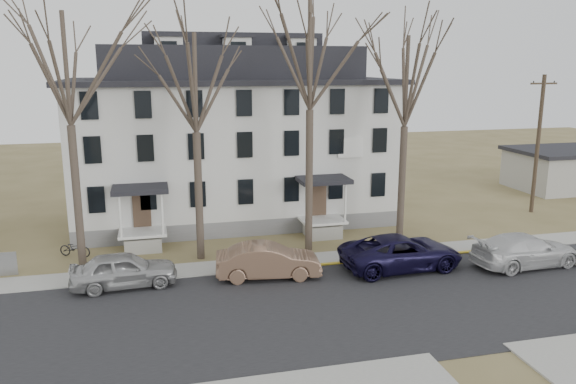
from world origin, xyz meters
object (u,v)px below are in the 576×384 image
object	(u,v)px
tree_mid_left	(194,76)
utility_pole_far	(538,143)
tree_center	(310,46)
car_silver	(124,271)
tree_mid_right	(407,75)
car_white	(525,251)
tree_far_left	(65,60)
car_tan	(268,262)
bicycle_left	(75,249)
car_navy	(401,253)
boarding_house	(232,138)

from	to	relation	value
tree_mid_left	utility_pole_far	bearing A→B (deg)	10.13
tree_center	car_silver	size ratio (longest dim) A/B	3.04
tree_mid_right	car_white	world-z (taller)	tree_mid_right
tree_mid_left	car_silver	world-z (taller)	tree_mid_left
tree_far_left	car_tan	size ratio (longest dim) A/B	2.72
tree_far_left	car_white	xyz separation A→B (m)	(22.06, -5.21, -9.51)
utility_pole_far	bicycle_left	size ratio (longest dim) A/B	5.32
tree_far_left	car_navy	size ratio (longest dim) A/B	2.22
car_tan	car_navy	world-z (taller)	car_navy
car_navy	bicycle_left	size ratio (longest dim) A/B	3.47
tree_mid_right	car_white	distance (m)	11.17
utility_pole_far	bicycle_left	bearing A→B (deg)	-175.37
boarding_house	tree_far_left	world-z (taller)	tree_far_left
utility_pole_far	car_navy	xyz separation A→B (m)	(-13.79, -8.27, -4.04)
tree_mid_left	car_navy	distance (m)	13.68
boarding_house	tree_center	bearing A→B (deg)	-69.80
tree_far_left	utility_pole_far	bearing A→B (deg)	8.10
car_navy	tree_center	bearing A→B (deg)	39.90
boarding_house	tree_mid_right	xyz separation A→B (m)	(8.50, -8.15, 4.22)
car_navy	car_white	world-z (taller)	car_navy
tree_mid_left	car_white	distance (m)	19.03
tree_center	tree_mid_right	distance (m)	5.70
boarding_house	car_tan	size ratio (longest dim) A/B	4.12
car_white	tree_far_left	bearing A→B (deg)	72.69
tree_center	utility_pole_far	distance (m)	19.03
tree_mid_right	utility_pole_far	distance (m)	13.55
car_silver	car_white	size ratio (longest dim) A/B	0.84
car_white	bicycle_left	world-z (taller)	car_white
car_navy	car_white	size ratio (longest dim) A/B	1.08
boarding_house	utility_pole_far	world-z (taller)	boarding_house
tree_mid_left	car_silver	bearing A→B (deg)	-139.88
boarding_house	car_silver	world-z (taller)	boarding_house
car_white	bicycle_left	xyz separation A→B (m)	(-22.63, 6.97, -0.36)
utility_pole_far	car_silver	bearing A→B (deg)	-164.81
tree_mid_right	car_tan	bearing A→B (deg)	-156.87
tree_mid_left	tree_center	size ratio (longest dim) A/B	0.87
car_tan	car_navy	distance (m)	6.79
tree_mid_left	bicycle_left	bearing A→B (deg)	164.95
tree_far_left	car_silver	xyz separation A→B (m)	(2.18, -3.22, -9.52)
tree_mid_left	tree_mid_right	size ratio (longest dim) A/B	1.00
tree_far_left	tree_mid_left	world-z (taller)	tree_far_left
boarding_house	utility_pole_far	distance (m)	20.88
boarding_house	bicycle_left	world-z (taller)	boarding_house
car_silver	car_white	xyz separation A→B (m)	(19.88, -1.99, 0.01)
car_navy	bicycle_left	distance (m)	17.29
tree_mid_right	utility_pole_far	xyz separation A→B (m)	(12.00, 4.20, -4.70)
boarding_house	tree_center	size ratio (longest dim) A/B	1.41
tree_mid_left	tree_center	world-z (taller)	tree_center
tree_far_left	bicycle_left	bearing A→B (deg)	107.70
boarding_house	bicycle_left	xyz separation A→B (m)	(-9.56, -6.39, -4.91)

